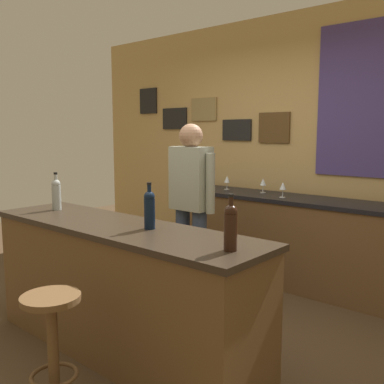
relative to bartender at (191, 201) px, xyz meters
name	(u,v)px	position (x,y,z in m)	size (l,w,h in m)	color
ground_plane	(161,332)	(0.23, -0.62, -0.94)	(10.00, 10.00, 0.00)	#4C3823
back_wall	(293,144)	(0.25, 1.40, 0.48)	(6.00, 0.09, 2.80)	tan
bar_counter	(120,289)	(0.23, -1.02, -0.47)	(2.27, 0.60, 0.92)	brown
side_counter	(307,243)	(0.63, 1.03, -0.48)	(3.13, 0.56, 0.90)	brown
bartender	(191,201)	(0.00, 0.00, 0.00)	(0.52, 0.21, 1.62)	#384766
bar_stool	(52,334)	(0.48, -1.70, -0.48)	(0.32, 0.32, 0.68)	brown
wine_bottle_a	(56,193)	(-0.59, -0.98, 0.12)	(0.07, 0.07, 0.31)	#999E99
wine_bottle_b	(149,208)	(0.49, -0.97, 0.12)	(0.07, 0.07, 0.31)	black
wine_bottle_c	(231,226)	(1.19, -1.05, 0.12)	(0.07, 0.07, 0.31)	black
wine_glass_a	(227,180)	(-0.38, 1.06, 0.07)	(0.07, 0.07, 0.16)	silver
wine_glass_b	(263,182)	(0.07, 1.10, 0.07)	(0.07, 0.07, 0.16)	silver
wine_glass_c	(283,186)	(0.40, 0.93, 0.07)	(0.07, 0.07, 0.16)	silver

